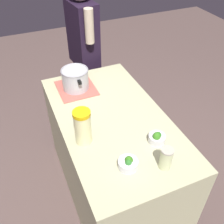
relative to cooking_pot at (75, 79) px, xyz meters
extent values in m
plane|color=brown|center=(-0.45, -0.13, -0.98)|extent=(8.00, 8.00, 0.00)
cube|color=#B6B489|center=(-0.45, -0.13, -0.54)|extent=(1.39, 0.76, 0.88)
cube|color=#BA5C4F|center=(0.00, 0.00, -0.09)|extent=(0.33, 0.30, 0.01)
cylinder|color=#B7B7BC|center=(0.00, 0.00, -0.01)|extent=(0.21, 0.21, 0.17)
torus|color=#99999E|center=(0.00, 0.00, 0.08)|extent=(0.22, 0.22, 0.01)
cube|color=black|center=(-0.13, 0.00, 0.04)|extent=(0.04, 0.02, 0.02)
cube|color=black|center=(0.13, 0.00, 0.04)|extent=(0.04, 0.02, 0.02)
cylinder|color=#F5F0A9|center=(-0.60, 0.13, 0.01)|extent=(0.11, 0.11, 0.22)
cylinder|color=yellow|center=(-0.60, 0.13, 0.14)|extent=(0.11, 0.11, 0.02)
ellipsoid|color=yellow|center=(-0.58, 0.13, 0.04)|extent=(0.04, 0.04, 0.01)
cylinder|color=beige|center=(-0.99, -0.24, -0.03)|extent=(0.07, 0.07, 0.14)
cylinder|color=#B2AD99|center=(-0.99, -0.24, 0.04)|extent=(0.08, 0.08, 0.01)
cylinder|color=silver|center=(-0.79, -0.30, -0.07)|extent=(0.11, 0.11, 0.05)
ellipsoid|color=#397F22|center=(-0.80, -0.29, -0.04)|extent=(0.05, 0.05, 0.06)
ellipsoid|color=#2E661A|center=(-0.79, -0.30, -0.04)|extent=(0.04, 0.04, 0.05)
ellipsoid|color=#297C21|center=(-0.79, -0.31, -0.05)|extent=(0.04, 0.04, 0.05)
cylinder|color=silver|center=(-0.91, -0.04, -0.07)|extent=(0.12, 0.12, 0.05)
ellipsoid|color=#387A1C|center=(-0.90, -0.05, -0.05)|extent=(0.05, 0.05, 0.06)
ellipsoid|color=#327E2E|center=(-0.92, -0.04, -0.05)|extent=(0.04, 0.04, 0.05)
cylinder|color=slate|center=(0.42, -0.25, -0.58)|extent=(0.14, 0.14, 0.80)
cylinder|color=slate|center=(0.62, -0.25, -0.58)|extent=(0.14, 0.14, 0.80)
cube|color=black|center=(0.52, -0.25, 0.13)|extent=(0.36, 0.24, 0.61)
cylinder|color=#C1AE92|center=(0.31, -0.25, 0.28)|extent=(0.08, 0.08, 0.30)
cylinder|color=#C1AE92|center=(0.73, -0.25, 0.28)|extent=(0.08, 0.08, 0.30)
camera|label=1|loc=(-1.77, 0.42, 1.14)|focal=41.58mm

